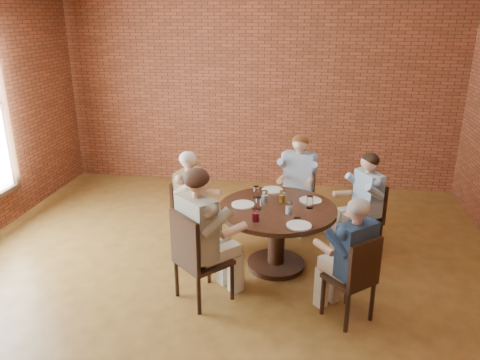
# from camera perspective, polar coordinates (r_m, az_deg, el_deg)

# --- Properties ---
(floor) EXTENTS (7.00, 7.00, 0.00)m
(floor) POSITION_cam_1_polar(r_m,az_deg,el_deg) (5.11, -2.71, -13.57)
(floor) COLOR olive
(floor) RESTS_ON ground
(wall_back) EXTENTS (7.00, 0.00, 7.00)m
(wall_back) POSITION_cam_1_polar(r_m,az_deg,el_deg) (7.81, 2.19, 11.58)
(wall_back) COLOR brown
(wall_back) RESTS_ON ground
(dining_table) EXTENTS (1.33, 1.33, 0.75)m
(dining_table) POSITION_cam_1_polar(r_m,az_deg,el_deg) (5.34, 4.51, -5.52)
(dining_table) COLOR black
(dining_table) RESTS_ON floor
(chair_a) EXTENTS (0.53, 0.53, 0.90)m
(chair_a) POSITION_cam_1_polar(r_m,az_deg,el_deg) (5.92, 15.28, -4.02)
(chair_a) COLOR black
(chair_a) RESTS_ON floor
(diner_a) EXTENTS (0.76, 0.71, 1.26)m
(diner_a) POSITION_cam_1_polar(r_m,az_deg,el_deg) (5.82, 14.78, -2.86)
(diner_a) COLOR #4987BE
(diner_a) RESTS_ON floor
(chair_b) EXTENTS (0.47, 0.47, 0.92)m
(chair_b) POSITION_cam_1_polar(r_m,az_deg,el_deg) (6.46, 7.15, -1.34)
(chair_b) COLOR black
(chair_b) RESTS_ON floor
(diner_b) EXTENTS (0.60, 0.70, 1.29)m
(diner_b) POSITION_cam_1_polar(r_m,az_deg,el_deg) (6.34, 7.06, -0.34)
(diner_b) COLOR #94A7BD
(diner_b) RESTS_ON floor
(chair_c) EXTENTS (0.48, 0.48, 0.89)m
(chair_c) POSITION_cam_1_polar(r_m,az_deg,el_deg) (5.83, -6.42, -3.80)
(chair_c) COLOR black
(chair_c) RESTS_ON floor
(diner_c) EXTENTS (0.70, 0.63, 1.26)m
(diner_c) POSITION_cam_1_polar(r_m,az_deg,el_deg) (5.74, -5.83, -2.66)
(diner_c) COLOR brown
(diner_c) RESTS_ON floor
(chair_d) EXTENTS (0.66, 0.66, 0.99)m
(chair_d) POSITION_cam_1_polar(r_m,az_deg,el_deg) (4.73, -5.48, -9.10)
(chair_d) COLOR black
(chair_d) RESTS_ON floor
(diner_d) EXTENTS (0.91, 0.92, 1.42)m
(diner_d) POSITION_cam_1_polar(r_m,az_deg,el_deg) (4.69, -4.55, -6.81)
(diner_d) COLOR #C3A499
(diner_d) RESTS_ON floor
(chair_e) EXTENTS (0.55, 0.55, 0.89)m
(chair_e) POSITION_cam_1_polar(r_m,az_deg,el_deg) (4.57, 13.87, -11.35)
(chair_e) COLOR black
(chair_e) RESTS_ON floor
(diner_e) EXTENTS (0.75, 0.76, 1.25)m
(diner_e) POSITION_cam_1_polar(r_m,az_deg,el_deg) (4.54, 13.34, -9.49)
(diner_e) COLOR navy
(diner_e) RESTS_ON floor
(plate_a) EXTENTS (0.26, 0.26, 0.01)m
(plate_a) POSITION_cam_1_polar(r_m,az_deg,el_deg) (5.47, 8.58, -2.48)
(plate_a) COLOR white
(plate_a) RESTS_ON dining_table
(plate_b) EXTENTS (0.26, 0.26, 0.01)m
(plate_b) POSITION_cam_1_polar(r_m,az_deg,el_deg) (5.74, 3.97, -1.21)
(plate_b) COLOR white
(plate_b) RESTS_ON dining_table
(plate_c) EXTENTS (0.26, 0.26, 0.01)m
(plate_c) POSITION_cam_1_polar(r_m,az_deg,el_deg) (5.29, 0.36, -3.01)
(plate_c) COLOR white
(plate_c) RESTS_ON dining_table
(plate_d) EXTENTS (0.26, 0.26, 0.01)m
(plate_d) POSITION_cam_1_polar(r_m,az_deg,el_deg) (4.82, 7.20, -5.53)
(plate_d) COLOR white
(plate_d) RESTS_ON dining_table
(glass_a) EXTENTS (0.07, 0.07, 0.14)m
(glass_a) POSITION_cam_1_polar(r_m,az_deg,el_deg) (5.25, 8.51, -2.69)
(glass_a) COLOR white
(glass_a) RESTS_ON dining_table
(glass_b) EXTENTS (0.07, 0.07, 0.14)m
(glass_b) POSITION_cam_1_polar(r_m,az_deg,el_deg) (5.36, 5.21, -2.06)
(glass_b) COLOR white
(glass_b) RESTS_ON dining_table
(glass_c) EXTENTS (0.07, 0.07, 0.14)m
(glass_c) POSITION_cam_1_polar(r_m,az_deg,el_deg) (5.48, 1.98, -1.49)
(glass_c) COLOR white
(glass_c) RESTS_ON dining_table
(glass_d) EXTENTS (0.07, 0.07, 0.14)m
(glass_d) POSITION_cam_1_polar(r_m,az_deg,el_deg) (5.35, 3.02, -2.04)
(glass_d) COLOR white
(glass_d) RESTS_ON dining_table
(glass_e) EXTENTS (0.07, 0.07, 0.14)m
(glass_e) POSITION_cam_1_polar(r_m,az_deg,el_deg) (5.16, 2.22, -2.88)
(glass_e) COLOR white
(glass_e) RESTS_ON dining_table
(glass_f) EXTENTS (0.07, 0.07, 0.14)m
(glass_f) POSITION_cam_1_polar(r_m,az_deg,el_deg) (4.87, 1.90, -4.29)
(glass_f) COLOR white
(glass_f) RESTS_ON dining_table
(glass_g) EXTENTS (0.07, 0.07, 0.14)m
(glass_g) POSITION_cam_1_polar(r_m,az_deg,el_deg) (5.07, 5.96, -3.40)
(glass_g) COLOR white
(glass_g) RESTS_ON dining_table
(smartphone) EXTENTS (0.08, 0.14, 0.01)m
(smartphone) POSITION_cam_1_polar(r_m,az_deg,el_deg) (4.96, 7.01, -4.83)
(smartphone) COLOR black
(smartphone) RESTS_ON dining_table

